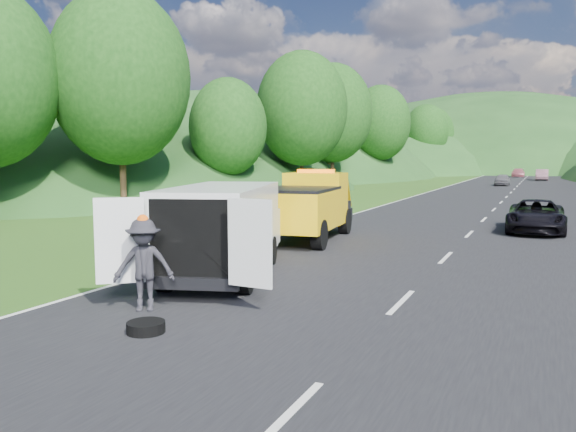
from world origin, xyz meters
The scene contains 16 objects.
ground centered at (0.00, 0.00, 0.00)m, with size 320.00×320.00×0.00m, color #38661E.
road_surface centered at (3.00, 40.00, 0.01)m, with size 14.00×200.00×0.02m, color black.
tree_line_left centered at (-19.00, 60.00, 0.00)m, with size 14.00×140.00×14.00m, color #275A1A, non-canonical shape.
hills_backdrop centered at (6.50, 134.70, 0.00)m, with size 201.00×288.60×44.00m, color #2D5B23, non-canonical shape.
tow_truck centered at (-2.48, 5.83, 1.32)m, with size 3.06×6.52×2.70m.
white_van centered at (-1.99, -1.22, 1.37)m, with size 4.83×7.39×2.43m.
woman centered at (-2.63, 0.12, 0.00)m, with size 0.66×0.49×1.82m, color white.
child centered at (-2.90, -0.42, 0.00)m, with size 0.43×0.34×0.89m, color tan.
worker centered at (-1.69, -4.87, 0.00)m, with size 1.24×0.71×1.91m, color black.
suitcase centered at (-5.27, 0.26, 0.27)m, with size 0.34×0.19×0.54m, color #65664D.
spare_tire centered at (-0.71, -6.06, 0.00)m, with size 0.70×0.70×0.20m, color black.
passing_suv centered at (5.47, 11.92, 0.00)m, with size 2.27×4.92×1.37m, color black.
dist_car_a centered at (1.40, 53.01, 0.00)m, with size 1.54×3.84×1.31m, color #515055.
dist_car_b centered at (5.32, 70.68, 0.00)m, with size 1.60×4.59×1.51m, color #754E5B.
dist_car_c centered at (1.75, 83.46, 0.00)m, with size 1.88×4.63×1.34m, color #A6535F.
dist_car_d centered at (5.58, 111.56, 0.00)m, with size 1.54×3.84×1.31m, color #5E494B.
Camera 1 is at (5.76, -13.98, 3.19)m, focal length 35.00 mm.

